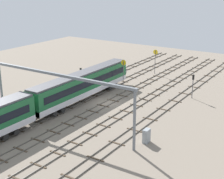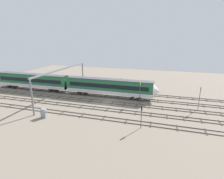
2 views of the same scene
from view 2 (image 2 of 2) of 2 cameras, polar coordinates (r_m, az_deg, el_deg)
name	(u,v)px [view 2 (image 2 of 2)]	position (r m, az deg, el deg)	size (l,w,h in m)	color
ground_plane	(107,102)	(45.87, -1.68, -4.03)	(100.67, 100.67, 0.00)	gray
track_near_foreground	(93,117)	(37.96, -6.09, -8.46)	(84.67, 2.40, 0.16)	#59544C
track_second_near	(100,109)	(41.85, -3.67, -6.00)	(84.67, 2.40, 0.16)	#59544C
track_middle	(107,102)	(45.85, -1.68, -3.96)	(84.67, 2.40, 0.16)	#59544C
track_with_train	(112,97)	(49.95, -0.02, -2.24)	(84.67, 2.40, 0.16)	#59544C
track_far_background	(116,92)	(54.12, 1.38, -0.79)	(84.67, 2.40, 0.16)	#59544C
train	(70,84)	(54.17, -13.07, 1.66)	(50.40, 3.24, 4.80)	#1E6638
overhead_gantry	(62,75)	(49.27, -15.28, 4.51)	(0.40, 24.36, 8.02)	slate
speed_sign_near_foreground	(140,88)	(44.68, 8.79, 0.35)	(0.14, 1.05, 5.72)	#4C4C51
speed_sign_mid_trackside	(200,94)	(44.94, 25.91, -1.29)	(0.14, 1.09, 5.36)	#4C4C51
signal_light_trackside_approach	(142,114)	(32.71, 9.24, -7.46)	(0.31, 0.32, 4.30)	#4C4C51
signal_light_trackside_departure	(121,84)	(50.98, 2.75, 1.68)	(0.31, 0.32, 4.76)	#4C4C51
relay_cabinet	(44,113)	(39.75, -20.61, -6.96)	(1.14, 0.66, 1.84)	gray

